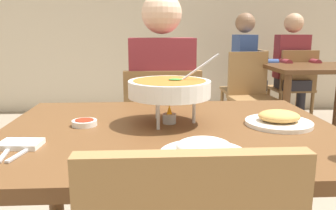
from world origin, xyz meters
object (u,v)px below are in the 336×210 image
at_px(rice_plate, 204,151).
at_px(chair_bg_left, 250,84).
at_px(patron_bg_left, 247,64).
at_px(chair_bg_middle, 294,84).
at_px(curry_bowl, 170,89).
at_px(chair_bg_right, 251,91).
at_px(sauce_dish, 84,123).
at_px(dining_table_far, 317,79).
at_px(dining_table_main, 170,158).
at_px(chair_diner_main, 162,135).
at_px(patron_bg_middle, 292,63).
at_px(appetizer_plate, 279,120).
at_px(diner_main, 162,95).

relative_size(rice_plate, chair_bg_left, 0.27).
relative_size(chair_bg_left, patron_bg_left, 0.69).
relative_size(chair_bg_middle, patron_bg_left, 0.69).
bearing_deg(curry_bowl, chair_bg_right, 66.03).
height_order(sauce_dish, dining_table_far, sauce_dish).
bearing_deg(sauce_dish, curry_bowl, 2.74).
distance_m(dining_table_main, curry_bowl, 0.25).
xyz_separation_m(rice_plate, chair_bg_right, (0.90, 2.54, -0.28)).
distance_m(chair_diner_main, rice_plate, 1.09).
xyz_separation_m(chair_bg_right, patron_bg_middle, (0.62, 0.47, 0.24)).
relative_size(curry_bowl, rice_plate, 1.39).
bearing_deg(chair_bg_middle, chair_bg_right, -145.35).
bearing_deg(dining_table_far, sauce_dish, -132.23).
height_order(dining_table_far, chair_bg_right, chair_bg_right).
bearing_deg(chair_bg_left, chair_diner_main, -119.50).
distance_m(appetizer_plate, sauce_dish, 0.71).
bearing_deg(chair_diner_main, curry_bowl, -89.88).
relative_size(diner_main, curry_bowl, 3.94).
distance_m(chair_bg_left, chair_bg_middle, 0.52).
relative_size(diner_main, rice_plate, 5.46).
bearing_deg(rice_plate, diner_main, 93.68).
relative_size(chair_diner_main, chair_bg_middle, 1.00).
distance_m(dining_table_far, patron_bg_middle, 0.55).
bearing_deg(dining_table_far, patron_bg_middle, 93.73).
bearing_deg(appetizer_plate, rice_plate, -135.94).
xyz_separation_m(dining_table_main, appetizer_plate, (0.40, 0.01, 0.13)).
xyz_separation_m(chair_diner_main, patron_bg_middle, (1.59, 1.96, 0.24)).
bearing_deg(appetizer_plate, diner_main, 117.25).
height_order(diner_main, chair_bg_middle, diner_main).
xyz_separation_m(chair_diner_main, appetizer_plate, (0.40, -0.74, 0.28)).
xyz_separation_m(chair_diner_main, chair_bg_middle, (1.62, 1.94, 0.00)).
relative_size(dining_table_main, diner_main, 0.91).
xyz_separation_m(sauce_dish, chair_bg_middle, (1.92, 2.64, -0.27)).
height_order(curry_bowl, appetizer_plate, curry_bowl).
bearing_deg(chair_bg_right, chair_diner_main, -123.07).
distance_m(curry_bowl, patron_bg_left, 2.84).
bearing_deg(patron_bg_left, chair_bg_middle, -0.71).
relative_size(dining_table_main, chair_bg_left, 1.32).
xyz_separation_m(chair_bg_left, chair_bg_right, (-0.13, -0.45, 0.00)).
bearing_deg(patron_bg_left, chair_bg_right, -99.50).
bearing_deg(chair_bg_middle, sauce_dish, -126.07).
distance_m(chair_diner_main, chair_bg_left, 2.23).
bearing_deg(diner_main, patron_bg_left, 61.28).
distance_m(chair_diner_main, chair_bg_middle, 2.52).
bearing_deg(patron_bg_middle, chair_bg_right, -142.69).
relative_size(dining_table_main, chair_bg_right, 1.32).
bearing_deg(curry_bowl, chair_bg_middle, 58.43).
bearing_deg(sauce_dish, patron_bg_middle, 54.58).
distance_m(appetizer_plate, dining_table_far, 2.49).
bearing_deg(curry_bowl, rice_plate, -79.31).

